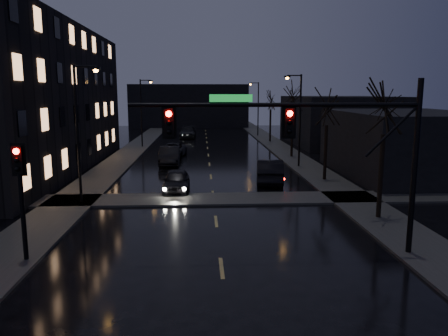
{
  "coord_description": "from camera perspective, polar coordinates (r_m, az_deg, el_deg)",
  "views": [
    {
      "loc": [
        -0.71,
        -7.37,
        6.44
      ],
      "look_at": [
        0.27,
        11.41,
        3.2
      ],
      "focal_mm": 35.0,
      "sensor_mm": 36.0,
      "label": 1
    }
  ],
  "objects": [
    {
      "name": "sidewalk_left",
      "position": [
        43.55,
        -13.25,
        1.1
      ],
      "size": [
        3.0,
        140.0,
        0.12
      ],
      "primitive_type": "cube",
      "color": "#2D2D2B",
      "rests_on": "ground"
    },
    {
      "name": "sidewalk_right",
      "position": [
        43.82,
        9.19,
        1.28
      ],
      "size": [
        3.0,
        140.0,
        0.12
      ],
      "primitive_type": "cube",
      "color": "#2D2D2B",
      "rests_on": "ground"
    },
    {
      "name": "sidewalk_cross",
      "position": [
        26.65,
        -1.37,
        -4.07
      ],
      "size": [
        40.0,
        3.0,
        0.12
      ],
      "primitive_type": "cube",
      "color": "#2D2D2B",
      "rests_on": "ground"
    },
    {
      "name": "apartment_block",
      "position": [
        40.57,
        -26.16,
        8.17
      ],
      "size": [
        12.0,
        30.0,
        12.0
      ],
      "primitive_type": "cube",
      "color": "black",
      "rests_on": "ground"
    },
    {
      "name": "commercial_right_near",
      "position": [
        37.3,
        22.83,
        2.95
      ],
      "size": [
        10.0,
        14.0,
        5.0
      ],
      "primitive_type": "cube",
      "color": "black",
      "rests_on": "ground"
    },
    {
      "name": "commercial_right_far",
      "position": [
        58.23,
        14.82,
        6.07
      ],
      "size": [
        12.0,
        18.0,
        6.0
      ],
      "primitive_type": "cube",
      "color": "black",
      "rests_on": "ground"
    },
    {
      "name": "far_block",
      "position": [
        85.43,
        -4.55,
        8.12
      ],
      "size": [
        22.0,
        10.0,
        8.0
      ],
      "primitive_type": "cube",
      "color": "black",
      "rests_on": "ground"
    },
    {
      "name": "signal_mast",
      "position": [
        17.06,
        12.56,
        4.26
      ],
      "size": [
        11.11,
        0.41,
        7.0
      ],
      "color": "black",
      "rests_on": "ground"
    },
    {
      "name": "signal_pole_left",
      "position": [
        18.05,
        -25.04,
        -2.11
      ],
      "size": [
        0.35,
        0.41,
        4.53
      ],
      "color": "black",
      "rests_on": "ground"
    },
    {
      "name": "tree_near",
      "position": [
        23.23,
        20.35,
        8.63
      ],
      "size": [
        3.52,
        3.52,
        8.08
      ],
      "color": "black",
      "rests_on": "ground"
    },
    {
      "name": "tree_mid_a",
      "position": [
        32.67,
        13.36,
        8.44
      ],
      "size": [
        3.3,
        3.3,
        7.58
      ],
      "color": "black",
      "rests_on": "ground"
    },
    {
      "name": "tree_mid_b",
      "position": [
        44.31,
        9.02,
        9.88
      ],
      "size": [
        3.74,
        3.74,
        8.59
      ],
      "color": "black",
      "rests_on": "ground"
    },
    {
      "name": "tree_far",
      "position": [
        58.09,
        6.13,
        9.35
      ],
      "size": [
        3.43,
        3.43,
        7.88
      ],
      "color": "black",
      "rests_on": "ground"
    },
    {
      "name": "streetlight_l_near",
      "position": [
        26.34,
        -18.19,
        5.67
      ],
      "size": [
        1.53,
        0.28,
        8.0
      ],
      "color": "black",
      "rests_on": "ground"
    },
    {
      "name": "streetlight_l_far",
      "position": [
        52.84,
        -10.54,
        7.81
      ],
      "size": [
        1.53,
        0.28,
        8.0
      ],
      "color": "black",
      "rests_on": "ground"
    },
    {
      "name": "streetlight_r_mid",
      "position": [
        38.31,
        9.6,
        7.15
      ],
      "size": [
        1.53,
        0.28,
        8.0
      ],
      "color": "black",
      "rests_on": "ground"
    },
    {
      "name": "streetlight_r_far",
      "position": [
        65.91,
        4.3,
        8.31
      ],
      "size": [
        1.53,
        0.28,
        8.0
      ],
      "color": "black",
      "rests_on": "ground"
    },
    {
      "name": "oncoming_car_a",
      "position": [
        28.95,
        -6.24,
        -1.66
      ],
      "size": [
        1.74,
        4.28,
        1.46
      ],
      "primitive_type": "imported",
      "rotation": [
        0.0,
        0.0,
        0.0
      ],
      "color": "black",
      "rests_on": "ground"
    },
    {
      "name": "oncoming_car_b",
      "position": [
        39.85,
        -7.12,
        1.59
      ],
      "size": [
        1.82,
        4.99,
        1.63
      ],
      "primitive_type": "imported",
      "rotation": [
        0.0,
        0.0,
        0.02
      ],
      "color": "black",
      "rests_on": "ground"
    },
    {
      "name": "oncoming_car_c",
      "position": [
        44.77,
        -6.7,
        2.34
      ],
      "size": [
        2.83,
        5.19,
        1.38
      ],
      "primitive_type": "imported",
      "rotation": [
        0.0,
        0.0,
        -0.11
      ],
      "color": "black",
      "rests_on": "ground"
    },
    {
      "name": "oncoming_car_d",
      "position": [
        63.64,
        -4.77,
        4.68
      ],
      "size": [
        2.42,
        5.67,
        1.63
      ],
      "primitive_type": "imported",
      "rotation": [
        0.0,
        0.0,
        -0.02
      ],
      "color": "black",
      "rests_on": "ground"
    },
    {
      "name": "lead_car",
      "position": [
        31.76,
        6.0,
        -0.39
      ],
      "size": [
        2.5,
        5.42,
        1.72
      ],
      "primitive_type": "imported",
      "rotation": [
        0.0,
        0.0,
        3.01
      ],
      "color": "black",
      "rests_on": "ground"
    }
  ]
}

